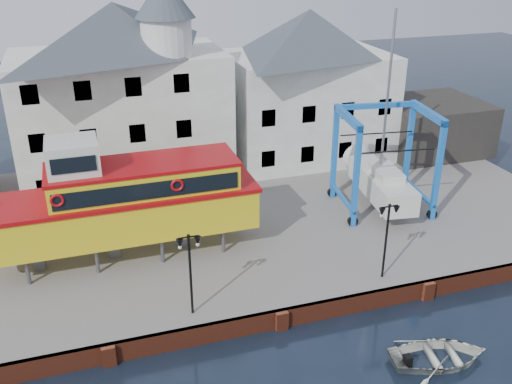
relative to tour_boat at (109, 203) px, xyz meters
name	(u,v)px	position (x,y,z in m)	size (l,w,h in m)	color
ground	(281,329)	(6.97, -7.49, -4.26)	(140.00, 140.00, 0.00)	black
hardstanding	(222,219)	(6.97, 3.51, -3.76)	(44.00, 22.00, 1.00)	slate
quay_wall	(280,319)	(6.97, -7.38, -3.76)	(44.00, 0.47, 1.00)	maroon
building_white_main	(123,92)	(2.10, 10.90, 3.08)	(14.00, 8.30, 14.00)	beige
building_white_right	(307,85)	(15.97, 11.51, 2.34)	(12.00, 8.00, 11.20)	beige
shed_dark	(430,126)	(25.97, 9.51, -1.26)	(8.00, 7.00, 4.00)	#272420
lamp_post_left	(189,254)	(2.97, -6.29, -0.09)	(1.12, 0.32, 4.20)	black
lamp_post_right	(388,222)	(12.97, -6.29, -0.09)	(1.12, 0.32, 4.20)	black
tour_boat	(109,203)	(0.00, 0.00, 0.00)	(15.89, 3.91, 6.91)	#59595E
travel_lift	(378,174)	(16.97, 1.73, -1.19)	(6.32, 8.38, 12.36)	#154FB4
motorboat_b	(438,362)	(12.78, -11.79, -4.26)	(3.12, 4.37, 0.91)	silver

